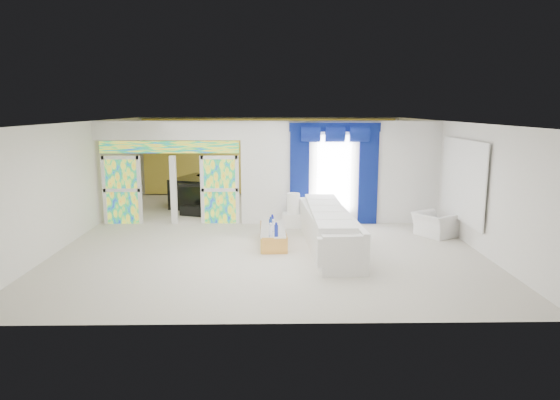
{
  "coord_description": "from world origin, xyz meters",
  "views": [
    {
      "loc": [
        0.09,
        -13.36,
        3.36
      ],
      "look_at": [
        0.3,
        -1.2,
        1.1
      ],
      "focal_mm": 31.87,
      "sensor_mm": 36.0,
      "label": 1
    }
  ],
  "objects_px": {
    "white_sofa": "(328,230)",
    "grand_piano": "(202,191)",
    "coffee_table": "(273,236)",
    "armchair": "(435,225)",
    "console_table": "(304,220)"
  },
  "relations": [
    {
      "from": "console_table",
      "to": "armchair",
      "type": "bearing_deg",
      "value": -17.54
    },
    {
      "from": "armchair",
      "to": "white_sofa",
      "type": "bearing_deg",
      "value": 77.88
    },
    {
      "from": "white_sofa",
      "to": "grand_piano",
      "type": "height_order",
      "value": "grand_piano"
    },
    {
      "from": "coffee_table",
      "to": "armchair",
      "type": "bearing_deg",
      "value": 9.25
    },
    {
      "from": "coffee_table",
      "to": "grand_piano",
      "type": "relative_size",
      "value": 0.9
    },
    {
      "from": "coffee_table",
      "to": "grand_piano",
      "type": "height_order",
      "value": "grand_piano"
    },
    {
      "from": "grand_piano",
      "to": "armchair",
      "type": "bearing_deg",
      "value": -13.13
    },
    {
      "from": "coffee_table",
      "to": "armchair",
      "type": "xyz_separation_m",
      "value": [
        4.3,
        0.7,
        0.11
      ]
    },
    {
      "from": "console_table",
      "to": "grand_piano",
      "type": "distance_m",
      "value": 4.64
    },
    {
      "from": "white_sofa",
      "to": "coffee_table",
      "type": "bearing_deg",
      "value": 164.75
    },
    {
      "from": "coffee_table",
      "to": "armchair",
      "type": "relative_size",
      "value": 1.86
    },
    {
      "from": "armchair",
      "to": "grand_piano",
      "type": "bearing_deg",
      "value": 26.71
    },
    {
      "from": "white_sofa",
      "to": "console_table",
      "type": "height_order",
      "value": "white_sofa"
    },
    {
      "from": "white_sofa",
      "to": "grand_piano",
      "type": "bearing_deg",
      "value": 123.01
    },
    {
      "from": "coffee_table",
      "to": "console_table",
      "type": "xyz_separation_m",
      "value": [
        0.88,
        1.78,
        0.0
      ]
    }
  ]
}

